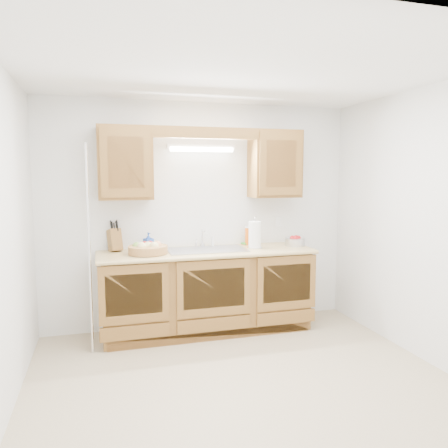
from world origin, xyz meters
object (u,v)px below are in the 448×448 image
object	(u,v)px
knife_block	(115,240)
apple_bowl	(295,241)
paper_towel	(255,235)
fruit_basket	(148,248)

from	to	relation	value
knife_block	apple_bowl	distance (m)	2.00
knife_block	paper_towel	world-z (taller)	paper_towel
fruit_basket	paper_towel	distance (m)	1.18
paper_towel	apple_bowl	world-z (taller)	paper_towel
fruit_basket	apple_bowl	bearing A→B (deg)	1.55
fruit_basket	knife_block	world-z (taller)	knife_block
knife_block	paper_towel	bearing A→B (deg)	-26.37
paper_towel	apple_bowl	size ratio (longest dim) A/B	1.39
apple_bowl	paper_towel	bearing A→B (deg)	-177.60
paper_towel	apple_bowl	bearing A→B (deg)	2.40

